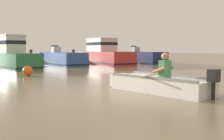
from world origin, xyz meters
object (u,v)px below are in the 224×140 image
at_px(moored_boat_navy, 139,58).
at_px(moored_boat_green, 12,56).
at_px(moored_boat_blue, 59,59).
at_px(moored_boat_red, 104,54).
at_px(mooring_buoy, 28,71).
at_px(rowboat_with_person, 159,84).

bearing_deg(moored_boat_navy, moored_boat_green, -173.87).
height_order(moored_boat_blue, moored_boat_navy, moored_boat_navy).
height_order(moored_boat_blue, moored_boat_red, moored_boat_red).
relative_size(moored_boat_green, mooring_buoy, 11.68).
bearing_deg(moored_boat_red, mooring_buoy, -140.17).
bearing_deg(mooring_buoy, rowboat_with_person, -72.27).
distance_m(moored_boat_green, mooring_buoy, 5.63).
height_order(rowboat_with_person, moored_boat_green, moored_boat_green).
height_order(moored_boat_green, moored_boat_blue, moored_boat_green).
relative_size(moored_boat_navy, mooring_buoy, 12.26).
distance_m(moored_boat_blue, moored_boat_red, 3.84).
bearing_deg(moored_boat_green, moored_boat_blue, 21.71).
xyz_separation_m(moored_boat_blue, mooring_buoy, (-4.13, -7.09, -0.25)).
distance_m(rowboat_with_person, mooring_buoy, 7.23).
bearing_deg(moored_boat_green, moored_boat_red, 7.71).
bearing_deg(moored_boat_navy, rowboat_with_person, -124.83).
bearing_deg(mooring_buoy, moored_boat_navy, 30.14).
relative_size(moored_boat_red, mooring_buoy, 13.59).
bearing_deg(moored_boat_red, moored_boat_navy, 2.97).
relative_size(rowboat_with_person, moored_boat_red, 0.57).
relative_size(moored_boat_blue, mooring_buoy, 12.69).
bearing_deg(moored_boat_blue, rowboat_with_person, -97.86).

